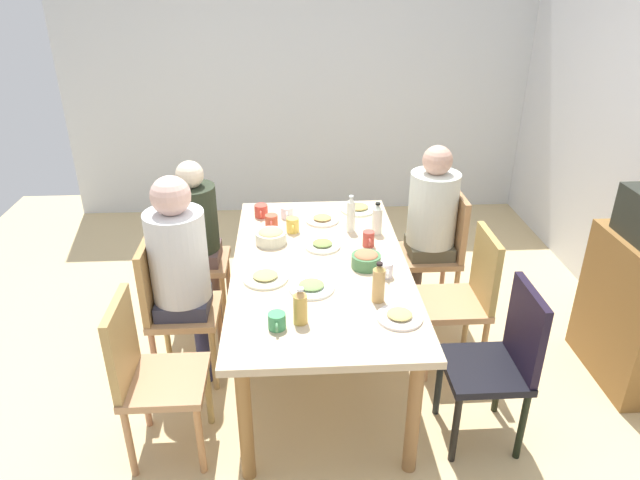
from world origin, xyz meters
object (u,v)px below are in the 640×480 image
chair_0 (501,357)px  cup_5 (369,239)px  person_1 (197,228)px  chair_5 (466,293)px  chair_2 (440,247)px  bowl_1 (271,236)px  bottle_3 (300,307)px  plate_3 (322,245)px  cup_3 (271,221)px  chair_3 (148,370)px  cup_4 (287,212)px  plate_5 (358,208)px  bottle_0 (379,283)px  cup_1 (277,321)px  plate_0 (322,219)px  plate_4 (265,277)px  bottle_1 (351,215)px  chair_4 (170,302)px  cup_2 (261,211)px  chair_1 (186,253)px  dining_table (320,275)px  cup_0 (386,270)px  person_2 (431,216)px  bottle_2 (377,219)px  person_4 (180,262)px  cup_6 (293,225)px  plate_1 (400,316)px  bowl_0 (366,260)px

chair_0 → cup_5: size_ratio=8.41×
person_1 → chair_5: 1.79m
chair_2 → bowl_1: bearing=-73.9°
bottle_3 → plate_3: bearing=169.0°
cup_3 → cup_5: size_ratio=1.10×
chair_2 → chair_3: 2.16m
chair_0 → cup_4: (-1.28, -1.07, 0.27)m
chair_5 → cup_4: 1.28m
plate_5 → bottle_0: size_ratio=1.14×
chair_3 → cup_1: size_ratio=7.45×
plate_3 → cup_1: (0.84, -0.27, 0.03)m
chair_2 → plate_0: 0.87m
person_1 → bowl_1: size_ratio=6.12×
plate_3 → bottle_0: size_ratio=0.98×
chair_3 → cup_4: 1.48m
plate_4 → bottle_1: (-0.59, 0.53, 0.10)m
chair_0 → bottle_0: size_ratio=4.05×
chair_4 → cup_2: size_ratio=7.15×
chair_1 → chair_5: bearing=70.7°
dining_table → chair_0: chair_0 is taller
cup_0 → cup_3: bearing=-136.8°
person_2 → cup_1: person_2 is taller
cup_1 → cup_2: 1.32m
bowl_1 → bottle_1: (-0.14, 0.51, 0.07)m
person_2 → cup_2: person_2 is taller
chair_3 → bottle_1: bearing=133.4°
person_2 → chair_4: 1.80m
chair_3 → bottle_0: size_ratio=4.05×
cup_4 → bottle_2: bearing=63.7°
bottle_1 → bowl_1: bearing=-74.5°
plate_5 → cup_5: size_ratio=2.35×
bottle_2 → person_2: bearing=120.5°
dining_table → cup_5: (-0.20, 0.31, 0.13)m
person_1 → person_2: (-0.00, 1.58, 0.05)m
cup_2 → bottle_0: 1.27m
plate_3 → bowl_1: (-0.08, -0.31, 0.03)m
cup_2 → cup_5: bearing=54.2°
bottle_0 → bottle_1: (-0.84, -0.05, 0.01)m
person_1 → person_2: person_2 is taller
chair_1 → bottle_2: bottle_2 is taller
person_4 → cup_5: 1.12m
chair_2 → plate_3: bearing=-64.2°
dining_table → cup_2: cup_2 is taller
cup_1 → person_4: bearing=-138.7°
chair_3 → chair_5: (-0.62, 1.76, 0.00)m
chair_2 → cup_6: chair_2 is taller
plate_1 → plate_4: (-0.42, -0.66, -0.00)m
person_2 → dining_table: bearing=-52.0°
person_1 → bowl_0: 1.25m
person_2 → plate_1: (1.21, -0.44, 0.01)m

